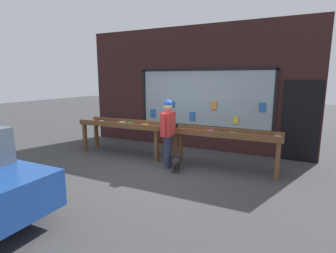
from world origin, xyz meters
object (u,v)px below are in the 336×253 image
object	(u,v)px
display_table_right	(225,138)
person_browsing	(168,129)
display_table_left	(123,127)
small_dog	(177,161)

from	to	relation	value
display_table_right	person_browsing	size ratio (longest dim) A/B	1.57
display_table_left	small_dog	distance (m)	2.15
display_table_right	small_dog	world-z (taller)	display_table_right
small_dog	display_table_left	bearing A→B (deg)	56.22
person_browsing	small_dog	world-z (taller)	person_browsing
display_table_left	display_table_right	bearing A→B (deg)	0.02
display_table_right	small_dog	size ratio (longest dim) A/B	4.89
small_dog	person_browsing	bearing A→B (deg)	46.48
person_browsing	small_dog	size ratio (longest dim) A/B	3.11
display_table_left	person_browsing	size ratio (longest dim) A/B	1.57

